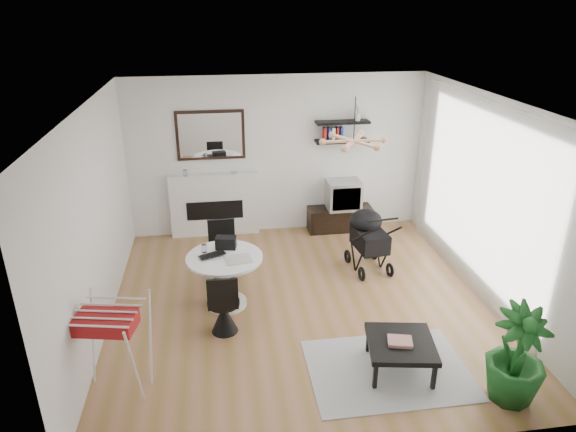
{
  "coord_description": "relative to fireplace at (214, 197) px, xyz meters",
  "views": [
    {
      "loc": [
        -1.03,
        -5.84,
        3.8
      ],
      "look_at": [
        -0.12,
        0.4,
        1.13
      ],
      "focal_mm": 32.0,
      "sensor_mm": 36.0,
      "label": 1
    }
  ],
  "objects": [
    {
      "name": "rug",
      "position": [
        1.83,
        -3.89,
        -0.68
      ],
      "size": [
        1.76,
        1.27,
        0.01
      ],
      "primitive_type": "cube",
      "color": "#ADADAD",
      "rests_on": "floor"
    },
    {
      "name": "ceiling",
      "position": [
        1.1,
        -2.42,
        2.01
      ],
      "size": [
        5.0,
        5.0,
        0.0
      ],
      "primitive_type": "plane",
      "color": "white",
      "rests_on": "wall_back"
    },
    {
      "name": "magazines",
      "position": [
        1.92,
        -3.92,
        -0.29
      ],
      "size": [
        0.3,
        0.26,
        0.04
      ],
      "primitive_type": "cube",
      "rotation": [
        0.0,
        0.0,
        -0.25
      ],
      "color": "#B5422D",
      "rests_on": "coffee_table"
    },
    {
      "name": "shelf_lower",
      "position": [
        2.18,
        -0.05,
        0.91
      ],
      "size": [
        0.9,
        0.25,
        0.04
      ],
      "primitive_type": "cube",
      "color": "black",
      "rests_on": "wall_back"
    },
    {
      "name": "fireplace",
      "position": [
        0.0,
        0.0,
        0.0
      ],
      "size": [
        1.5,
        0.17,
        2.16
      ],
      "color": "white",
      "rests_on": "floor"
    },
    {
      "name": "wall_left",
      "position": [
        -1.4,
        -2.42,
        0.66
      ],
      "size": [
        0.0,
        5.0,
        5.0
      ],
      "primitive_type": "plane",
      "rotation": [
        1.57,
        0.0,
        1.57
      ],
      "color": "white",
      "rests_on": "floor"
    },
    {
      "name": "chair_far",
      "position": [
        0.09,
        -1.63,
        -0.4
      ],
      "size": [
        0.43,
        0.43,
        0.89
      ],
      "rotation": [
        0.0,
        0.0,
        0.04
      ],
      "color": "black",
      "rests_on": "floor"
    },
    {
      "name": "coffee_table",
      "position": [
        1.95,
        -3.9,
        -0.35
      ],
      "size": [
        0.82,
        0.82,
        0.37
      ],
      "rotation": [
        0.0,
        0.0,
        -0.17
      ],
      "color": "black",
      "rests_on": "rug"
    },
    {
      "name": "drying_rack",
      "position": [
        -1.08,
        -3.79,
        -0.16
      ],
      "size": [
        0.78,
        0.75,
        1.0
      ],
      "rotation": [
        0.0,
        0.0,
        -0.2
      ],
      "color": "white",
      "rests_on": "floor"
    },
    {
      "name": "laptop",
      "position": [
        -0.03,
        -2.32,
        0.06
      ],
      "size": [
        0.41,
        0.35,
        0.03
      ],
      "primitive_type": "imported",
      "rotation": [
        0.0,
        0.0,
        0.42
      ],
      "color": "black",
      "rests_on": "dining_table"
    },
    {
      "name": "floor",
      "position": [
        1.1,
        -2.42,
        -0.69
      ],
      "size": [
        5.0,
        5.0,
        0.0
      ],
      "primitive_type": "plane",
      "color": "olive",
      "rests_on": "ground"
    },
    {
      "name": "stroller",
      "position": [
        2.27,
        -1.55,
        -0.26
      ],
      "size": [
        0.59,
        0.85,
        1.0
      ],
      "rotation": [
        0.0,
        0.0,
        0.12
      ],
      "color": "black",
      "rests_on": "floor"
    },
    {
      "name": "chair_near",
      "position": [
        0.06,
        -2.91,
        -0.42
      ],
      "size": [
        0.4,
        0.4,
        0.84
      ],
      "rotation": [
        0.0,
        0.0,
        3.13
      ],
      "color": "black",
      "rests_on": "floor"
    },
    {
      "name": "dining_table",
      "position": [
        0.1,
        -2.3,
        -0.2
      ],
      "size": [
        1.0,
        1.0,
        0.73
      ],
      "color": "white",
      "rests_on": "floor"
    },
    {
      "name": "newspaper",
      "position": [
        0.27,
        -2.41,
        0.05
      ],
      "size": [
        0.37,
        0.33,
        0.01
      ],
      "primitive_type": "cube",
      "rotation": [
        0.0,
        0.0,
        0.16
      ],
      "color": "beige",
      "rests_on": "dining_table"
    },
    {
      "name": "potted_plant",
      "position": [
        2.93,
        -4.48,
        -0.16
      ],
      "size": [
        0.66,
        0.66,
        1.06
      ],
      "primitive_type": "imported",
      "rotation": [
        0.0,
        0.0,
        0.11
      ],
      "color": "#164F1A",
      "rests_on": "floor"
    },
    {
      "name": "drinking_glass",
      "position": [
        -0.15,
        -2.14,
        0.1
      ],
      "size": [
        0.07,
        0.07,
        0.11
      ],
      "primitive_type": "cylinder",
      "color": "white",
      "rests_on": "dining_table"
    },
    {
      "name": "pendant_lamp",
      "position": [
        1.8,
        -2.12,
        1.46
      ],
      "size": [
        0.9,
        0.9,
        0.1
      ],
      "primitive_type": null,
      "color": "tan",
      "rests_on": "ceiling"
    },
    {
      "name": "tv_console",
      "position": [
        2.18,
        -0.13,
        -0.48
      ],
      "size": [
        1.12,
        0.39,
        0.42
      ],
      "primitive_type": "cube",
      "color": "black",
      "rests_on": "floor"
    },
    {
      "name": "shelf_upper",
      "position": [
        2.18,
        -0.05,
        1.23
      ],
      "size": [
        0.9,
        0.25,
        0.04
      ],
      "primitive_type": "cube",
      "color": "black",
      "rests_on": "wall_back"
    },
    {
      "name": "black_bag",
      "position": [
        0.14,
        -2.06,
        0.12
      ],
      "size": [
        0.29,
        0.21,
        0.16
      ],
      "primitive_type": "cube",
      "rotation": [
        0.0,
        0.0,
        -0.19
      ],
      "color": "black",
      "rests_on": "dining_table"
    },
    {
      "name": "wall_right",
      "position": [
        3.6,
        -2.42,
        0.66
      ],
      "size": [
        0.0,
        5.0,
        5.0
      ],
      "primitive_type": "plane",
      "rotation": [
        1.57,
        0.0,
        -1.57
      ],
      "color": "white",
      "rests_on": "floor"
    },
    {
      "name": "wall_back",
      "position": [
        1.1,
        0.08,
        0.66
      ],
      "size": [
        5.0,
        0.0,
        5.0
      ],
      "primitive_type": "plane",
      "rotation": [
        1.57,
        0.0,
        0.0
      ],
      "color": "white",
      "rests_on": "floor"
    },
    {
      "name": "crt_tv",
      "position": [
        2.22,
        -0.13,
        -0.02
      ],
      "size": [
        0.57,
        0.5,
        0.5
      ],
      "color": "#B0B0B2",
      "rests_on": "tv_console"
    },
    {
      "name": "sheer_curtain",
      "position": [
        3.5,
        -2.22,
        0.66
      ],
      "size": [
        0.04,
        3.6,
        2.6
      ],
      "primitive_type": "cube",
      "color": "white",
      "rests_on": "wall_right"
    }
  ]
}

